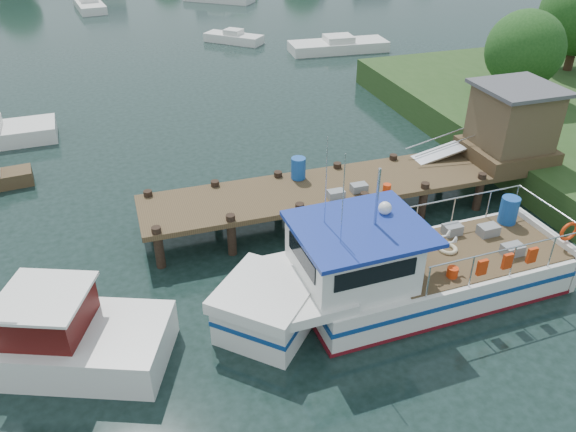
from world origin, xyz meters
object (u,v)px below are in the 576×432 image
object	(u,v)px
work_boat	(19,336)
moored_b	(234,38)
lobster_boat	(393,274)
dock	(456,147)
moored_c	(338,45)
moored_d	(89,5)

from	to	relation	value
work_boat	moored_b	size ratio (longest dim) A/B	1.90
lobster_boat	work_boat	distance (m)	10.83
dock	lobster_boat	world-z (taller)	lobster_boat
moored_c	moored_d	xyz separation A→B (m)	(-17.63, 22.08, 0.01)
moored_c	moored_d	world-z (taller)	moored_d
moored_d	moored_b	bearing A→B (deg)	-35.01
lobster_boat	moored_b	world-z (taller)	lobster_boat
dock	moored_d	world-z (taller)	dock
dock	moored_b	size ratio (longest dim) A/B	3.66
dock	work_boat	bearing A→B (deg)	-164.93
work_boat	moored_d	size ratio (longest dim) A/B	1.20
work_boat	moored_b	world-z (taller)	work_boat
dock	work_boat	distance (m)	16.80
dock	work_boat	xyz separation A→B (m)	(-16.16, -4.35, -1.51)
work_boat	moored_d	world-z (taller)	work_boat
dock	work_boat	size ratio (longest dim) A/B	1.92
work_boat	lobster_boat	bearing A→B (deg)	16.70
moored_b	work_boat	bearing A→B (deg)	-105.29
work_boat	moored_c	xyz separation A→B (m)	(20.41, 26.65, -0.30)
moored_b	moored_c	size ratio (longest dim) A/B	0.60
lobster_boat	moored_c	size ratio (longest dim) A/B	1.59
moored_d	moored_c	bearing A→B (deg)	-28.35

